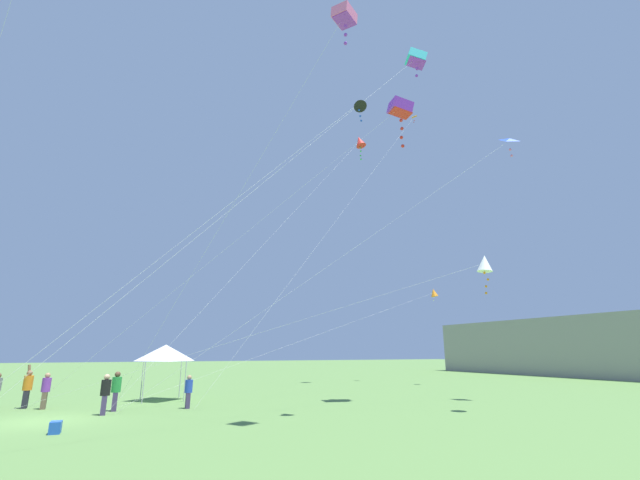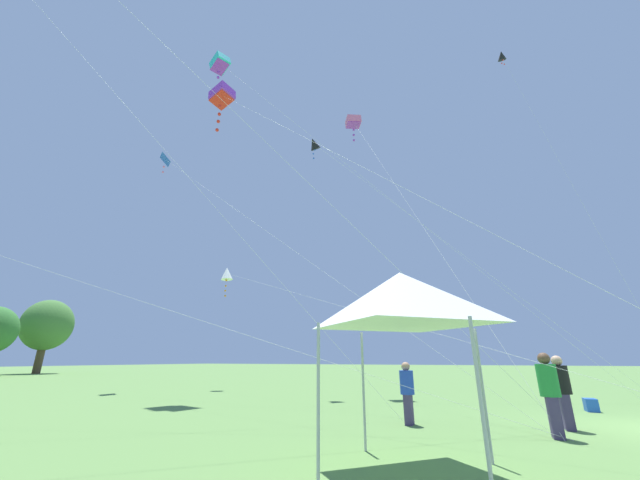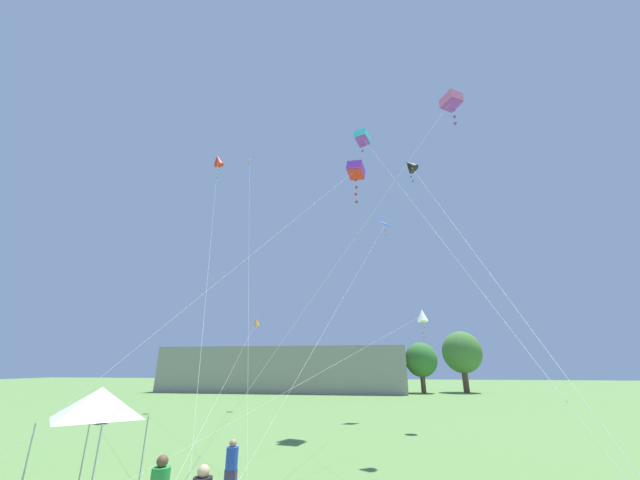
% 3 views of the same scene
% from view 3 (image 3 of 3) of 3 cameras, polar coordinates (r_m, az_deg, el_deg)
% --- Properties ---
extents(distant_building, '(37.69, 8.40, 6.61)m').
position_cam_3_polar(distant_building, '(59.69, -6.09, -19.87)').
color(distant_building, gray).
rests_on(distant_building, ground).
extents(tree_far_left, '(5.93, 5.34, 8.95)m').
position_cam_3_polar(tree_far_left, '(62.07, 21.76, -16.36)').
color(tree_far_left, brown).
rests_on(tree_far_left, ground).
extents(tree_far_right, '(4.78, 4.30, 7.21)m').
position_cam_3_polar(tree_far_right, '(59.01, 15.87, -17.98)').
color(tree_far_right, brown).
rests_on(tree_far_right, ground).
extents(festival_tent, '(2.46, 2.46, 3.16)m').
position_cam_3_polar(festival_tent, '(14.74, -31.80, -21.25)').
color(festival_tent, '#B7B7BC').
rests_on(festival_tent, ground).
extents(person_blue_shirt, '(0.38, 0.38, 1.60)m').
position_cam_3_polar(person_blue_shirt, '(13.59, -13.98, -31.58)').
color(person_blue_shirt, '#473860').
rests_on(person_blue_shirt, ground).
extents(kite_pink_box_0, '(10.71, 8.34, 17.73)m').
position_cam_3_polar(kite_pink_box_0, '(21.91, 20.23, 20.06)').
color(kite_pink_box_0, silver).
rests_on(kite_pink_box_0, ground).
extents(kite_cyan_box_1, '(5.10, 20.67, 21.74)m').
position_cam_3_polar(kite_cyan_box_1, '(30.05, 6.80, 15.92)').
color(kite_cyan_box_1, silver).
rests_on(kite_cyan_box_1, ground).
extents(kite_red_diamond_3, '(11.24, 20.61, 23.67)m').
position_cam_3_polar(kite_red_diamond_3, '(37.36, -16.01, 12.14)').
color(kite_red_diamond_3, silver).
rests_on(kite_red_diamond_3, ground).
extents(kite_orange_diamond_4, '(6.79, 25.68, 8.24)m').
position_cam_3_polar(kite_orange_diamond_4, '(36.04, -10.15, -12.83)').
color(kite_orange_diamond_4, silver).
rests_on(kite_orange_diamond_4, ground).
extents(kite_white_diamond_5, '(11.38, 21.29, 7.51)m').
position_cam_3_polar(kite_white_diamond_5, '(25.56, 16.02, -11.54)').
color(kite_white_diamond_5, silver).
rests_on(kite_white_diamond_5, ground).
extents(kite_black_diamond_6, '(1.96, 14.88, 15.32)m').
position_cam_3_polar(kite_black_diamond_6, '(21.66, 14.22, 11.45)').
color(kite_black_diamond_6, silver).
rests_on(kite_black_diamond_6, ground).
extents(kite_orange_delta_7, '(9.96, 22.48, 27.07)m').
position_cam_3_polar(kite_orange_delta_7, '(42.71, -11.21, 11.98)').
color(kite_orange_delta_7, silver).
rests_on(kite_orange_delta_7, ground).
extents(kite_blue_delta_8, '(5.88, 21.75, 16.32)m').
position_cam_3_polar(kite_blue_delta_8, '(32.42, 10.42, 2.41)').
color(kite_blue_delta_8, silver).
rests_on(kite_blue_delta_8, ground).
extents(kite_purple_box_9, '(8.32, 19.25, 18.24)m').
position_cam_3_polar(kite_purple_box_9, '(27.28, 5.74, 10.95)').
color(kite_purple_box_9, silver).
rests_on(kite_purple_box_9, ground).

